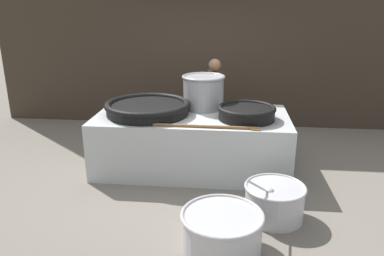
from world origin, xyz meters
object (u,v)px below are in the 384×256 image
Objects in this scene: stock_pot at (203,91)px; prep_bowl_vegetables at (274,200)px; giant_wok_far at (247,112)px; giant_wok_near at (148,107)px; prep_bowl_meat at (222,230)px; cook at (214,99)px.

stock_pot reaches higher than prep_bowl_vegetables.
giant_wok_near is at bearing 175.18° from giant_wok_far.
prep_bowl_meat is at bearing -130.93° from prep_bowl_vegetables.
stock_pot is at bearing 98.84° from prep_bowl_meat.
giant_wok_near is 2.35m from prep_bowl_vegetables.
stock_pot is 2.63m from prep_bowl_meat.
giant_wok_near is at bearing 35.45° from cook.
giant_wok_near is 1.54× the size of giant_wok_far.
stock_pot is (0.81, 0.41, 0.17)m from giant_wok_near.
prep_bowl_meat is (0.38, -2.44, -0.90)m from stock_pot.
stock_pot is 0.82× the size of prep_bowl_vegetables.
cook is at bearing 79.17° from stock_pot.
stock_pot is at bearing 26.91° from giant_wok_near.
giant_wok_far is 2.06m from prep_bowl_meat.
giant_wok_far reaches higher than prep_bowl_vegetables.
stock_pot reaches higher than prep_bowl_meat.
giant_wok_far is at bearing 104.77° from prep_bowl_vegetables.
prep_bowl_vegetables is (0.85, -2.44, -0.61)m from cook.
giant_wok_near is at bearing 120.41° from prep_bowl_meat.
prep_bowl_meat is at bearing 80.39° from cook.
giant_wok_near is 1.48m from giant_wok_far.
stock_pot is 0.44× the size of cook.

